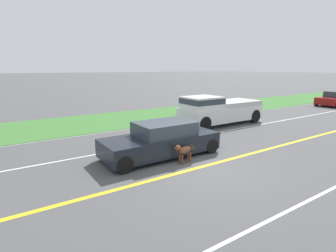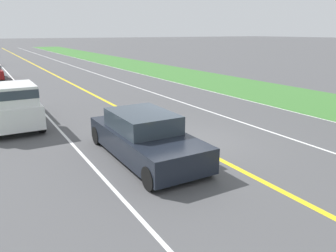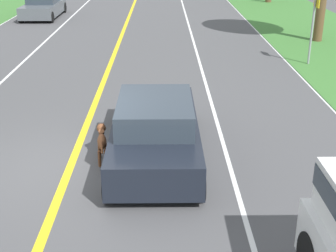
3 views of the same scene
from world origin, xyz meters
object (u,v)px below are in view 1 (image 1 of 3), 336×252
at_px(car_trailing_near, 336,99).
at_px(dog, 184,150).
at_px(ego_car, 161,140).
at_px(pickup_truck, 218,110).

bearing_deg(car_trailing_near, dog, 101.72).
xyz_separation_m(dog, car_trailing_near, (4.46, -21.48, 0.13)).
height_order(ego_car, car_trailing_near, ego_car).
distance_m(ego_car, pickup_truck, 7.04).
bearing_deg(ego_car, pickup_truck, -62.70).
relative_size(dog, car_trailing_near, 0.25).
relative_size(pickup_truck, car_trailing_near, 1.31).
height_order(dog, car_trailing_near, car_trailing_near).
height_order(pickup_truck, car_trailing_near, pickup_truck).
bearing_deg(ego_car, dog, -168.67).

